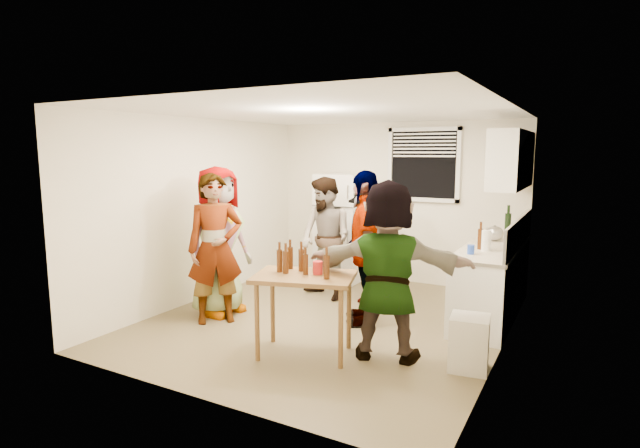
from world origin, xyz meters
The scene contains 23 objects.
room centered at (0.00, 0.00, 0.00)m, with size 4.00×4.50×2.50m, color white, non-canonical shape.
window centered at (0.45, 2.21, 1.85)m, with size 1.12×0.10×1.06m, color white, non-canonical shape.
refrigerator centered at (-0.75, 1.88, 0.85)m, with size 0.70×0.70×1.70m, color white.
counter_lower centered at (1.70, 1.15, 0.43)m, with size 0.60×2.20×0.86m, color white.
countertop centered at (1.70, 1.15, 0.88)m, with size 0.64×2.22×0.04m, color beige.
backsplash centered at (1.99, 1.15, 1.08)m, with size 0.03×2.20×0.36m, color #B8B3A8.
upper_cabinets centered at (1.83, 1.35, 1.95)m, with size 0.34×1.60×0.70m, color white.
kettle centered at (1.65, 1.48, 0.90)m, with size 0.26×0.21×0.21m, color silver, non-canonical shape.
paper_towel centered at (1.68, 0.75, 0.90)m, with size 0.11×0.11×0.24m, color white.
wine_bottle centered at (1.75, 1.88, 0.90)m, with size 0.08×0.08×0.32m, color black.
beer_bottle_counter centered at (1.60, 0.80, 0.90)m, with size 0.06×0.06×0.24m, color #47230C.
blue_cup centered at (1.57, 0.46, 0.90)m, with size 0.08×0.08×0.11m, color blue.
picture_frame centered at (1.92, 1.69, 0.98)m, with size 0.02×0.19×0.16m, color #BBAD4D.
trash_bin centered at (1.80, -0.59, 0.25)m, with size 0.35×0.35×0.52m, color beige.
serving_table centered at (0.26, -1.03, 0.00)m, with size 0.98×0.66×0.83m, color brown, non-canonical shape.
beer_bottle_table centered at (0.27, -1.02, 0.83)m, with size 0.05×0.05×0.21m, color #47230C.
red_cup centered at (0.37, -0.95, 0.83)m, with size 0.10×0.10×0.13m, color red.
guest_grey centered at (-1.36, -0.41, 0.00)m, with size 0.91×1.87×0.59m, color #969696.
guest_stripe centered at (-1.18, -0.68, 0.00)m, with size 0.66×1.80×0.43m, color #141933.
guest_back_left centered at (-0.48, 0.81, 0.00)m, with size 0.83×1.70×0.65m, color brown.
guest_back_right centered at (0.16, 0.88, 0.00)m, with size 1.04×1.61×0.60m, color #3C3D41.
guest_black centered at (0.41, 0.14, 0.00)m, with size 1.08×1.84×0.45m, color black.
guest_orange centered at (1.02, -0.71, 0.00)m, with size 1.66×1.79×0.53m, color #BF8043.
Camera 1 is at (2.72, -5.21, 2.05)m, focal length 28.00 mm.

